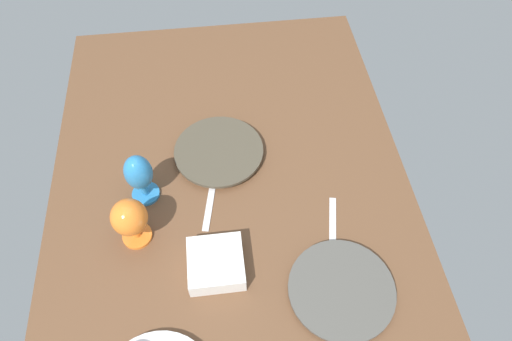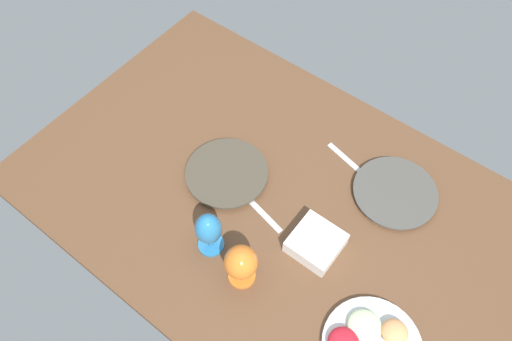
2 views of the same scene
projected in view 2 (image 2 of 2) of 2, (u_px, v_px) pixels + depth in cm
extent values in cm
cube|color=brown|center=(273.00, 201.00, 157.08)|extent=(160.00, 104.00, 4.00)
cylinder|color=beige|center=(227.00, 174.00, 159.22)|extent=(24.74, 24.74, 1.61)
cylinder|color=#494233|center=(227.00, 172.00, 158.14)|extent=(26.89, 26.89, 0.97)
cylinder|color=silver|center=(395.00, 193.00, 155.60)|extent=(24.54, 24.54, 1.21)
cylinder|color=#4E4C47|center=(395.00, 192.00, 154.79)|extent=(26.68, 26.68, 0.73)
ellipsoid|color=#F2A566|center=(395.00, 332.00, 129.12)|extent=(7.17, 7.17, 3.65)
ellipsoid|color=beige|center=(365.00, 326.00, 130.48)|extent=(9.25, 9.25, 2.59)
cylinder|color=orange|center=(242.00, 275.00, 140.89)|extent=(7.92, 7.92, 1.00)
cylinder|color=orange|center=(242.00, 272.00, 138.67)|extent=(2.00, 2.00, 4.30)
ellipsoid|color=orange|center=(241.00, 262.00, 132.56)|extent=(9.34, 9.34, 10.26)
cylinder|color=#2A7ABA|center=(211.00, 244.00, 146.15)|extent=(7.85, 7.85, 1.00)
cylinder|color=#2A7ABA|center=(211.00, 241.00, 144.00)|extent=(2.00, 2.00, 4.14)
ellipsoid|color=#2A7ABA|center=(208.00, 229.00, 137.36)|extent=(7.66, 7.66, 11.67)
cube|color=white|center=(316.00, 243.00, 144.09)|extent=(14.04, 14.04, 5.28)
cube|color=#F9E072|center=(316.00, 240.00, 142.67)|extent=(11.51, 11.51, 1.69)
cube|color=silver|center=(262.00, 212.00, 152.26)|extent=(17.99, 5.39, 0.60)
cube|color=silver|center=(348.00, 161.00, 162.78)|extent=(17.96, 5.67, 0.60)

